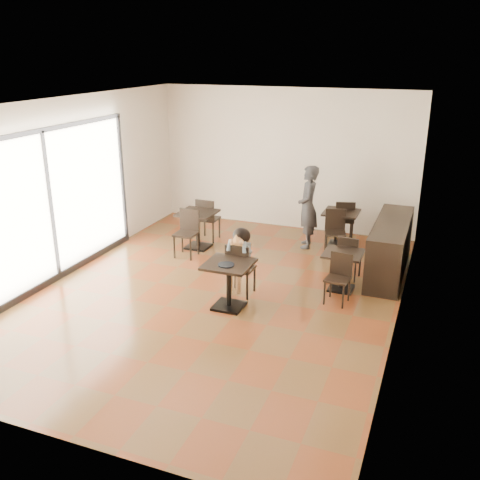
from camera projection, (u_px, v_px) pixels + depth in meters
The scene contains 23 objects.
floor at pixel (217, 293), 9.26m from camera, with size 6.00×8.00×0.01m, color brown.
ceiling at pixel (214, 103), 8.18m from camera, with size 6.00×8.00×0.01m, color silver.
wall_back at pixel (286, 159), 12.23m from camera, with size 6.00×0.01×3.20m, color white.
wall_front at pixel (51, 308), 5.21m from camera, with size 6.00×0.01×3.20m, color white.
wall_left at pixel (65, 187), 9.74m from camera, with size 0.01×8.00×3.20m, color white.
wall_right at pixel (406, 224), 7.69m from camera, with size 0.01×8.00×3.20m, color white.
storefront_window at pixel (49, 205), 9.36m from camera, with size 0.04×4.50×2.60m, color white.
child_table at pixel (229, 285), 8.61m from camera, with size 0.74×0.74×0.78m, color black, non-canonical shape.
child_chair at pixel (241, 269), 9.07m from camera, with size 0.42×0.42×0.94m, color black, non-canonical shape.
child at pixel (241, 262), 9.03m from camera, with size 0.42×0.59×1.18m, color gray, non-canonical shape.
plate at pixel (226, 265), 8.39m from camera, with size 0.26×0.26×0.02m, color black.
pizza_slice at pixel (237, 241), 8.71m from camera, with size 0.27×0.21×0.06m, color #E3C06C, non-canonical shape.
adult_patron at pixel (308, 207), 11.14m from camera, with size 0.64×0.42×1.74m, color #37373C.
cafe_table_mid at pixel (342, 271), 9.28m from camera, with size 0.65×0.65×0.69m, color black, non-canonical shape.
cafe_table_left at pixel (198, 230), 11.24m from camera, with size 0.74×0.74×0.79m, color black, non-canonical shape.
cafe_table_back at pixel (340, 229), 11.35m from camera, with size 0.72×0.72×0.76m, color black, non-canonical shape.
chair_mid_a at pixel (350, 257), 9.73m from camera, with size 0.37×0.37×0.83m, color black, non-canonical shape.
chair_mid_b at pixel (337, 280), 8.76m from camera, with size 0.37×0.37×0.83m, color black, non-canonical shape.
chair_left_a at pixel (209, 219), 11.70m from camera, with size 0.42×0.42×0.95m, color black, non-canonical shape.
chair_left_b at pixel (186, 234), 10.73m from camera, with size 0.42×0.42×0.95m, color black, non-canonical shape.
chair_back_a at pixel (344, 220), 11.66m from camera, with size 0.41×0.41×0.92m, color black, non-canonical shape.
chair_back_b at pixel (335, 233), 10.84m from camera, with size 0.41×0.41×0.92m, color black, non-canonical shape.
service_counter at pixel (390, 247), 9.94m from camera, with size 0.60×2.40×1.00m, color black.
Camera 1 is at (3.42, -7.69, 3.99)m, focal length 40.00 mm.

